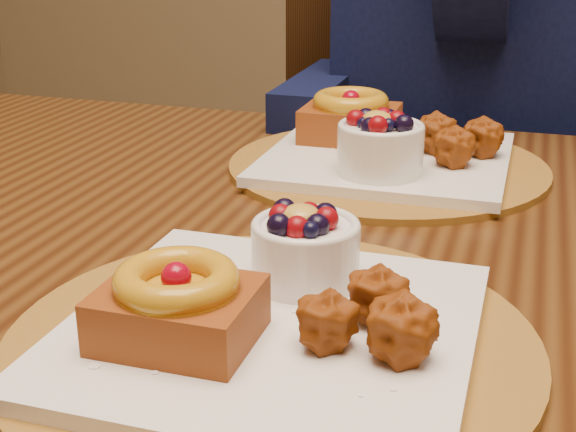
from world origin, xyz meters
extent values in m
cube|color=#321809|center=(-0.04, 0.11, 0.73)|extent=(1.60, 0.90, 0.04)
cylinder|color=brown|center=(-0.04, -0.11, 0.76)|extent=(0.38, 0.38, 0.01)
cube|color=white|center=(-0.04, -0.11, 0.77)|extent=(0.28, 0.28, 0.01)
cube|color=#512307|center=(-0.09, -0.15, 0.79)|extent=(0.10, 0.08, 0.04)
torus|color=#935C09|center=(-0.09, -0.15, 0.82)|extent=(0.08, 0.08, 0.02)
sphere|color=maroon|center=(-0.09, -0.15, 0.82)|extent=(0.02, 0.02, 0.02)
sphere|color=#833C09|center=(0.03, -0.09, 0.79)|extent=(0.04, 0.04, 0.04)
sphere|color=#833C09|center=(0.01, -0.13, 0.79)|extent=(0.04, 0.04, 0.04)
sphere|color=#833C09|center=(0.06, -0.13, 0.79)|extent=(0.04, 0.04, 0.04)
cylinder|color=white|center=(-0.03, -0.04, 0.80)|extent=(0.08, 0.08, 0.05)
torus|color=white|center=(-0.03, -0.04, 0.82)|extent=(0.08, 0.08, 0.01)
ellipsoid|color=gold|center=(-0.03, -0.04, 0.83)|extent=(0.03, 0.03, 0.02)
cylinder|color=brown|center=(-0.04, 0.33, 0.76)|extent=(0.38, 0.38, 0.01)
cube|color=white|center=(-0.04, 0.33, 0.77)|extent=(0.28, 0.28, 0.01)
cube|color=#512307|center=(-0.09, 0.38, 0.80)|extent=(0.12, 0.09, 0.04)
torus|color=#935C09|center=(-0.09, 0.38, 0.82)|extent=(0.09, 0.09, 0.02)
sphere|color=maroon|center=(-0.09, 0.38, 0.83)|extent=(0.02, 0.02, 0.02)
sphere|color=#833C09|center=(0.04, 0.30, 0.80)|extent=(0.05, 0.05, 0.05)
sphere|color=#833C09|center=(0.02, 0.35, 0.80)|extent=(0.05, 0.05, 0.05)
sphere|color=#833C09|center=(0.07, 0.35, 0.80)|extent=(0.05, 0.05, 0.05)
cylinder|color=white|center=(-0.03, 0.25, 0.80)|extent=(0.09, 0.09, 0.05)
torus|color=white|center=(-0.03, 0.25, 0.83)|extent=(0.09, 0.09, 0.01)
ellipsoid|color=gold|center=(-0.03, 0.25, 0.84)|extent=(0.03, 0.03, 0.02)
cube|color=black|center=(-0.04, 0.64, 0.45)|extent=(0.54, 0.54, 0.04)
cylinder|color=black|center=(-0.27, 0.78, 0.22)|extent=(0.04, 0.04, 0.43)
cylinder|color=black|center=(0.10, 0.87, 0.22)|extent=(0.04, 0.04, 0.43)
cube|color=black|center=(-0.09, 0.84, 0.68)|extent=(0.43, 0.14, 0.46)
cube|color=black|center=(0.03, 0.71, 0.79)|extent=(0.42, 0.22, 0.59)
cube|color=black|center=(-0.19, 0.59, 0.77)|extent=(0.08, 0.30, 0.08)
camera|label=1|loc=(0.12, -0.58, 1.04)|focal=50.00mm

